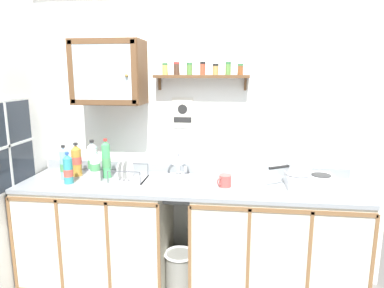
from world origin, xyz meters
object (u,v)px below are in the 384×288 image
Objects in this scene: bottle_soda_green_5 at (106,160)px; trash_bin at (180,274)px; bottle_opaque_white_3 at (95,167)px; mug at (225,181)px; warning_sign at (183,113)px; bottle_juice_amber_4 at (77,160)px; sink at (179,184)px; bottle_water_blue_2 at (64,164)px; wall_cabinet at (109,72)px; bottle_water_clear_0 at (93,161)px; hot_plate_stove at (310,181)px; dish_rack at (128,176)px; saucepan at (298,168)px; bottle_detergent_teal_1 at (68,170)px.

bottle_soda_green_5 is 1.12m from trash_bin.
bottle_opaque_white_3 is 1.04m from mug.
warning_sign is (0.66, 0.35, 0.40)m from bottle_opaque_white_3.
sink is at bearing -3.81° from bottle_juice_amber_4.
bottle_water_blue_2 is 0.84m from wall_cabinet.
mug is at bearing -6.72° from bottle_soda_green_5.
mug is at bearing -5.73° from bottle_water_clear_0.
trash_bin is at bearing -174.29° from hot_plate_stove.
wall_cabinet is 2.18× the size of warning_sign.
sink is 0.42m from dish_rack.
hot_plate_stove is 1.37× the size of bottle_opaque_white_3.
mug is (-0.65, -0.08, 0.00)m from hot_plate_stove.
warning_sign reaches higher than bottle_water_clear_0.
mug is 0.20× the size of wall_cabinet.
bottle_opaque_white_3 is 1.12m from trash_bin.
hot_plate_stove is 0.65m from mug.
bottle_opaque_white_3 is 0.77m from wall_cabinet.
saucepan is 1.60m from bottle_opaque_white_3.
bottle_soda_green_5 reaches higher than bottle_juice_amber_4.
warning_sign is at bearing 18.57° from bottle_water_blue_2.
bottle_detergent_teal_1 is 0.99× the size of warning_sign.
hot_plate_stove is at bearing 7.02° from mug.
hot_plate_stove is 1.89m from bottle_detergent_teal_1.
sink reaches higher than saucepan.
wall_cabinet is at bearing 139.31° from dish_rack.
saucepan is at bearing 2.09° from dish_rack.
bottle_soda_green_5 is at bearing 173.28° from mug.
bottle_water_blue_2 is at bearing -177.09° from sink.
trash_bin is at bearing -19.61° from wall_cabinet.
mug is at bearing -12.17° from sink.
bottle_juice_amber_4 is (-0.89, 0.06, 0.15)m from sink.
bottle_water_clear_0 reaches higher than bottle_opaque_white_3.
trash_bin is at bearing -86.06° from warning_sign.
bottle_detergent_teal_1 is (-0.13, -0.18, -0.03)m from bottle_water_clear_0.
bottle_water_clear_0 is 2.82× the size of mug.
bottle_juice_amber_4 is 0.79m from wall_cabinet.
dish_rack is at bearing 12.55° from bottle_opaque_white_3.
mug is 0.70m from warning_sign.
saucepan is 1.35m from dish_rack.
bottle_water_blue_2 reaches higher than bottle_opaque_white_3.
saucepan is 1.04× the size of bottle_soda_green_5.
sink is 0.89m from bottle_detergent_teal_1.
sink is at bearing 4.02° from dish_rack.
bottle_juice_amber_4 is at bearing 178.76° from saucepan.
wall_cabinet is (0.36, 0.16, 0.74)m from bottle_water_blue_2.
bottle_detergent_teal_1 is (-1.79, -0.17, -0.03)m from saucepan.
bottle_soda_green_5 reaches higher than trash_bin.
warning_sign is at bearing 137.58° from mug.
mug is (-0.56, -0.10, -0.09)m from saucepan.
trash_bin is (0.75, -0.13, -0.90)m from bottle_water_clear_0.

